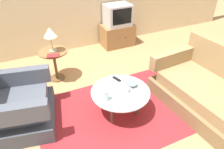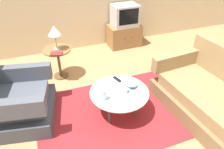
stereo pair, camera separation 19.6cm
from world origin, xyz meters
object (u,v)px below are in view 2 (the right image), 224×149
Objects in this scene: mug at (125,90)px; tv_remote_dark at (117,79)px; tv_stand at (124,36)px; book at (56,54)px; table_lamp at (54,31)px; television at (125,15)px; bowl at (131,85)px; vase at (104,93)px; tv_remote_silver at (104,92)px; coffee_table at (119,93)px; armchair at (16,103)px; couch at (217,100)px; side_table at (58,57)px.

tv_remote_dark is at bearing 87.25° from mug.
tv_stand is 2.04m from book.
television is at bearing 26.56° from table_lamp.
bowl is (0.15, 0.10, -0.02)m from mug.
tv_remote_dark is at bearing -53.68° from table_lamp.
bowl is 0.76× the size of book.
vase is 0.19m from tv_remote_silver.
coffee_table is at bearing -115.30° from television.
armchair is 1.06m from book.
vase is 0.50m from bowl.
couch is at bearing 82.04° from armchair.
mug is (-0.95, -2.21, 0.19)m from tv_stand.
mug is at bearing -61.56° from table_lamp.
side_table is at bearing 96.43° from book.
side_table reaches higher than bowl.
armchair is at bearing 167.67° from bowl.
table_lamp reaches higher than bowl.
tv_stand is at bearing 66.59° from mug.
television reaches higher than side_table.
book is at bearing -102.31° from table_lamp.
mug is (0.07, -0.05, 0.07)m from coffee_table.
tv_remote_dark is 0.71× the size of book.
couch is 3.28× the size of television.
side_table reaches higher than tv_stand.
tv_stand reaches higher than bowl.
side_table is 1.47m from vase.
television is 2.02m from book.
couch is at bearing -43.63° from tv_remote_silver.
tv_stand is (2.45, 1.75, -0.05)m from armchair.
television is 2.56× the size of vase.
couch is at bearing -23.13° from book.
tv_remote_dark is 0.97× the size of tv_remote_silver.
tv_remote_silver is at bearing -69.61° from table_lamp.
tv_remote_dark is (-0.94, -1.87, 0.16)m from tv_stand.
table_lamp is at bearing -153.46° from tv_stand.
book is (0.72, 0.72, 0.29)m from armchair.
table_lamp is 0.38m from book.
coffee_table is 0.11m from mug.
couch is (2.75, -0.97, -0.01)m from armchair.
side_table is 2.51× the size of book.
television is at bearing 90.00° from tv_stand.
side_table is 1.90m from tv_stand.
tv_remote_dark is at bearing -116.65° from television.
mug reaches higher than bowl.
mug reaches higher than tv_remote_silver.
television reaches higher than vase.
side_table is 1.32× the size of table_lamp.
book is at bearing 46.10° from couch.
book reaches higher than coffee_table.
vase is at bearing -119.85° from television.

